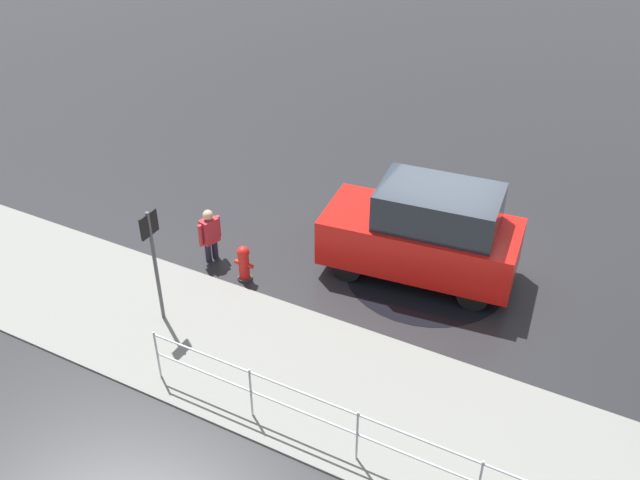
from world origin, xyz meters
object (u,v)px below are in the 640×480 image
fire_hydrant (244,263)px  pedestrian (210,232)px  sign_post (153,251)px  moving_hatchback (425,233)px

fire_hydrant → pedestrian: size_ratio=0.66×
fire_hydrant → sign_post: size_ratio=0.33×
moving_hatchback → sign_post: bearing=43.5°
sign_post → pedestrian: bearing=-81.5°
fire_hydrant → sign_post: 2.24m
fire_hydrant → moving_hatchback: bearing=-149.4°
pedestrian → sign_post: (-0.31, 2.05, 0.90)m
pedestrian → sign_post: size_ratio=0.51×
fire_hydrant → pedestrian: bearing=-15.2°
sign_post → fire_hydrant: bearing=-111.3°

